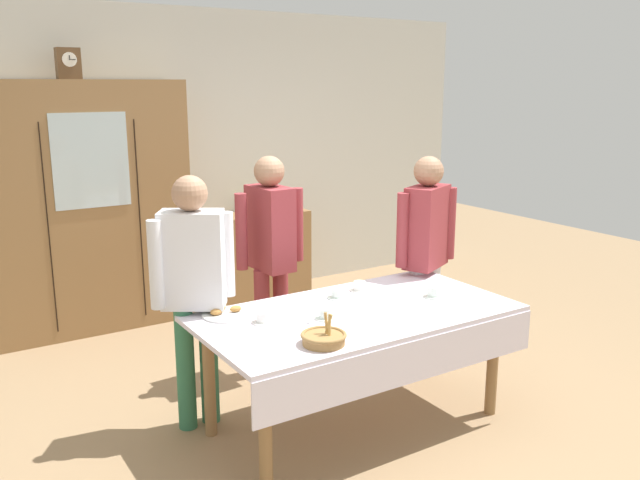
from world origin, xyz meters
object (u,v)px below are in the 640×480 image
object	(u,v)px
mantel_clock	(68,63)
person_beside_shelf	(270,245)
tea_cup_far_left	(337,294)
tea_cup_near_left	(360,287)
bookshelf_low	(253,255)
tea_cup_mid_left	(326,314)
book_stack	(252,209)
pastry_plate	(226,313)
spoon_back_edge	(379,305)
person_behind_table_right	(194,279)
spoon_near_left	(305,323)
tea_cup_mid_right	(263,318)
person_by_cabinet	(426,243)
wall_cabinet	(88,208)
bread_basket	(324,338)
dining_table	(360,327)
tea_cup_center	(433,293)

from	to	relation	value
mantel_clock	person_beside_shelf	bearing A→B (deg)	-60.76
tea_cup_far_left	tea_cup_near_left	world-z (taller)	same
tea_cup_far_left	person_beside_shelf	bearing A→B (deg)	98.20
bookshelf_low	tea_cup_mid_left	world-z (taller)	bookshelf_low
bookshelf_low	book_stack	bearing A→B (deg)	0.00
tea_cup_mid_left	pastry_plate	world-z (taller)	tea_cup_mid_left
spoon_back_edge	person_behind_table_right	distance (m)	1.12
pastry_plate	spoon_near_left	distance (m)	0.48
tea_cup_mid_left	pastry_plate	xyz separation A→B (m)	(-0.46, 0.36, -0.02)
tea_cup_mid_right	person_by_cabinet	xyz separation A→B (m)	(1.46, 0.31, 0.18)
tea_cup_mid_left	wall_cabinet	bearing A→B (deg)	104.71
bookshelf_low	bread_basket	xyz separation A→B (m)	(-1.07, -2.94, 0.35)
bread_basket	person_behind_table_right	xyz separation A→B (m)	(-0.36, 0.84, 0.16)
bookshelf_low	spoon_back_edge	distance (m)	2.65
tea_cup_mid_right	tea_cup_near_left	bearing A→B (deg)	13.41
wall_cabinet	bookshelf_low	size ratio (longest dim) A/B	1.84
tea_cup_near_left	person_beside_shelf	distance (m)	0.73
bookshelf_low	person_by_cabinet	bearing A→B (deg)	-82.74
pastry_plate	spoon_back_edge	xyz separation A→B (m)	(0.86, -0.33, -0.01)
tea_cup_far_left	bread_basket	bearing A→B (deg)	-129.12
dining_table	spoon_back_edge	size ratio (longest dim) A/B	15.78
wall_cabinet	person_behind_table_right	world-z (taller)	wall_cabinet
spoon_back_edge	tea_cup_center	bearing A→B (deg)	-8.43
tea_cup_center	person_by_cabinet	size ratio (longest dim) A/B	0.08
tea_cup_near_left	pastry_plate	size ratio (longest dim) A/B	0.46
book_stack	person_by_cabinet	xyz separation A→B (m)	(0.28, -2.18, 0.07)
spoon_back_edge	person_behind_table_right	bearing A→B (deg)	153.32
dining_table	mantel_clock	size ratio (longest dim) A/B	7.83
wall_cabinet	tea_cup_mid_left	bearing A→B (deg)	-75.29
mantel_clock	dining_table	bearing A→B (deg)	-69.68
tea_cup_near_left	person_by_cabinet	size ratio (longest dim) A/B	0.08
tea_cup_far_left	person_by_cabinet	bearing A→B (deg)	10.91
book_stack	tea_cup_near_left	size ratio (longest dim) A/B	1.74
wall_cabinet	spoon_near_left	bearing A→B (deg)	-78.45
tea_cup_mid_right	spoon_near_left	distance (m)	0.24
spoon_back_edge	spoon_near_left	xyz separation A→B (m)	(-0.55, -0.04, 0.00)
person_beside_shelf	person_by_cabinet	bearing A→B (deg)	-28.39
tea_cup_center	spoon_back_edge	distance (m)	0.39
person_behind_table_right	person_by_cabinet	distance (m)	1.71
tea_cup_far_left	person_by_cabinet	size ratio (longest dim) A/B	0.08
tea_cup_far_left	person_beside_shelf	xyz separation A→B (m)	(-0.10, 0.69, 0.19)
person_behind_table_right	mantel_clock	bearing A→B (deg)	94.25
wall_cabinet	tea_cup_far_left	xyz separation A→B (m)	(0.94, -2.30, -0.28)
tea_cup_far_left	person_by_cabinet	distance (m)	0.90
pastry_plate	person_beside_shelf	bearing A→B (deg)	44.20
spoon_near_left	tea_cup_mid_left	bearing A→B (deg)	3.91
tea_cup_mid_right	dining_table	bearing A→B (deg)	-15.24
spoon_near_left	person_by_cabinet	distance (m)	1.37
book_stack	wall_cabinet	bearing A→B (deg)	-178.10
book_stack	tea_cup_near_left	xyz separation A→B (m)	(-0.38, -2.30, -0.11)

